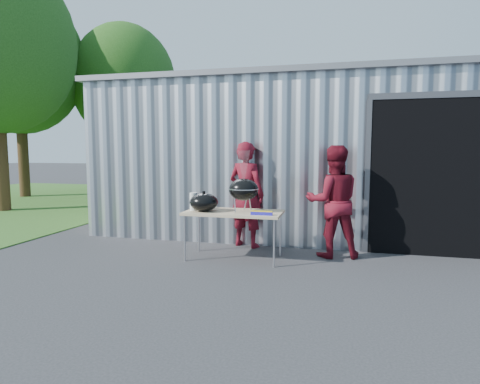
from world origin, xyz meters
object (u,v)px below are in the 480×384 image
(folding_table, at_px, (234,214))
(person_cook, at_px, (246,195))
(kettle_grill, at_px, (244,185))
(person_bystander, at_px, (333,202))

(folding_table, distance_m, person_cook, 0.86)
(folding_table, xyz_separation_m, kettle_grill, (0.15, 0.02, 0.46))
(person_cook, bearing_deg, kettle_grill, 118.85)
(person_bystander, bearing_deg, kettle_grill, 7.58)
(kettle_grill, relative_size, person_cook, 0.51)
(kettle_grill, bearing_deg, person_cook, 100.15)
(folding_table, distance_m, person_bystander, 1.59)
(kettle_grill, relative_size, person_bystander, 0.53)
(folding_table, xyz_separation_m, person_bystander, (1.50, 0.51, 0.18))
(kettle_grill, bearing_deg, folding_table, -172.98)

